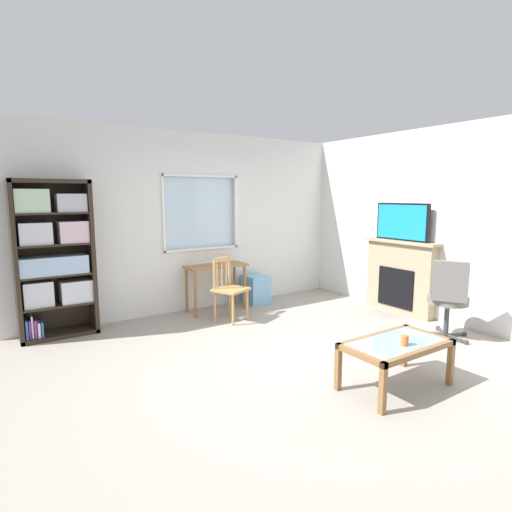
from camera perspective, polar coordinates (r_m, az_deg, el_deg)
The scene contains 12 objects.
ground at distance 4.52m, azimuth 5.75°, elevation -14.73°, with size 6.22×6.19×0.02m, color #9E9389.
wall_back_with_window at distance 6.39m, azimuth -9.05°, elevation 4.52°, with size 5.22×0.15×2.71m.
wall_right at distance 6.22m, azimuth 25.44°, elevation 3.82°, with size 0.12×5.39×2.71m, color silver.
bookshelf at distance 5.65m, azimuth -26.29°, elevation 0.13°, with size 0.90×0.38×1.96m.
desk_under_window at distance 6.28m, azimuth -5.60°, elevation -2.38°, with size 0.94×0.41×0.72m.
wooden_chair at distance 5.83m, azimuth -3.79°, elevation -4.49°, with size 0.54×0.53×0.90m.
plastic_drawer_unit at distance 6.77m, azimuth -0.06°, elevation -4.63°, with size 0.35×0.40×0.47m, color #72ADDB.
fireplace at distance 6.56m, azimuth 19.37°, elevation -2.68°, with size 0.26×1.22×1.10m.
tv at distance 6.45m, azimuth 19.63°, elevation 4.49°, with size 0.06×0.88×0.55m.
office_chair at distance 5.53m, azimuth 25.17°, elevation -5.02°, with size 0.61×0.57×1.00m.
coffee_table at distance 4.06m, azimuth 18.87°, elevation -12.06°, with size 1.00×0.56×0.44m.
sippy_cup at distance 3.97m, azimuth 19.95°, elevation -10.92°, with size 0.07×0.07×0.09m, color orange.
Camera 1 is at (-2.64, -3.21, 1.77)m, focal length 28.79 mm.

